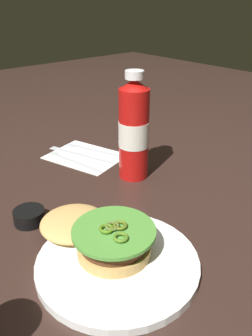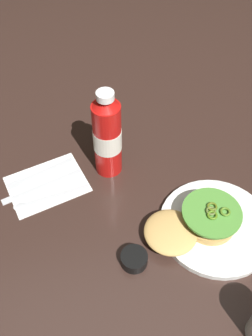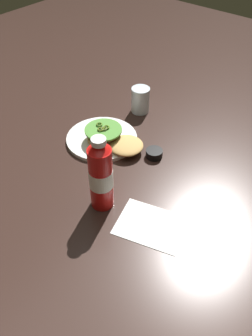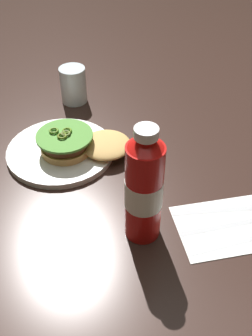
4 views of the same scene
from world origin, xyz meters
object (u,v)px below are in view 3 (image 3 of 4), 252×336
at_px(burger_sandwich, 112,139).
at_px(spoon_utensil, 165,217).
at_px(water_glass, 140,100).
at_px(napkin, 151,225).
at_px(condiment_cup, 154,153).
at_px(fork_utensil, 152,237).
at_px(ketchup_bottle, 101,176).
at_px(butter_knife, 160,227).
at_px(dinner_plate, 102,139).

relative_size(burger_sandwich, spoon_utensil, 1.17).
bearing_deg(water_glass, napkin, -48.94).
height_order(napkin, spoon_utensil, spoon_utensil).
distance_m(water_glass, napkin, 0.58).
xyz_separation_m(condiment_cup, napkin, (0.17, -0.25, -0.01)).
relative_size(burger_sandwich, fork_utensil, 1.27).
relative_size(burger_sandwich, ketchup_bottle, 0.90).
height_order(burger_sandwich, butter_knife, burger_sandwich).
distance_m(burger_sandwich, butter_knife, 0.39).
bearing_deg(burger_sandwich, napkin, -31.46).
distance_m(dinner_plate, fork_utensil, 0.46).
bearing_deg(butter_knife, napkin, -161.60).
xyz_separation_m(burger_sandwich, water_glass, (-0.06, 0.24, 0.02)).
distance_m(ketchup_bottle, water_glass, 0.52).
bearing_deg(condiment_cup, burger_sandwich, -160.93).
bearing_deg(ketchup_bottle, condiment_cup, 92.11).
bearing_deg(ketchup_bottle, spoon_utensil, 21.86).
height_order(dinner_plate, spoon_utensil, dinner_plate).
bearing_deg(fork_utensil, burger_sandwich, 146.63).
bearing_deg(ketchup_bottle, dinner_plate, 133.13).
height_order(butter_knife, spoon_utensil, same).
bearing_deg(butter_knife, burger_sandwich, 151.47).
relative_size(condiment_cup, fork_utensil, 0.34).
bearing_deg(condiment_cup, butter_knife, -50.69).
xyz_separation_m(ketchup_bottle, fork_utensil, (0.19, -0.01, -0.11)).
bearing_deg(dinner_plate, ketchup_bottle, -46.87).
distance_m(fork_utensil, spoon_utensil, 0.08).
bearing_deg(fork_utensil, ketchup_bottle, 177.22).
bearing_deg(burger_sandwich, dinner_plate, 176.69).
distance_m(ketchup_bottle, condiment_cup, 0.29).
height_order(burger_sandwich, napkin, burger_sandwich).
xyz_separation_m(dinner_plate, condiment_cup, (0.20, 0.05, 0.01)).
xyz_separation_m(butter_knife, spoon_utensil, (-0.01, 0.04, 0.00)).
height_order(water_glass, condiment_cup, water_glass).
distance_m(burger_sandwich, spoon_utensil, 0.37).
bearing_deg(condiment_cup, fork_utensil, -54.59).
bearing_deg(spoon_utensil, fork_utensil, -81.05).
relative_size(dinner_plate, burger_sandwich, 1.17).
height_order(napkin, butter_knife, butter_knife).
distance_m(napkin, butter_knife, 0.03).
distance_m(burger_sandwich, condiment_cup, 0.16).
distance_m(water_glass, butter_knife, 0.59).
bearing_deg(condiment_cup, napkin, -55.37).
distance_m(water_glass, spoon_utensil, 0.56).
xyz_separation_m(fork_utensil, spoon_utensil, (-0.01, 0.08, 0.00)).
relative_size(ketchup_bottle, water_glass, 2.41).
height_order(ketchup_bottle, butter_knife, ketchup_bottle).
relative_size(dinner_plate, ketchup_bottle, 1.05).
bearing_deg(ketchup_bottle, water_glass, 115.54).
relative_size(ketchup_bottle, butter_knife, 1.21).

